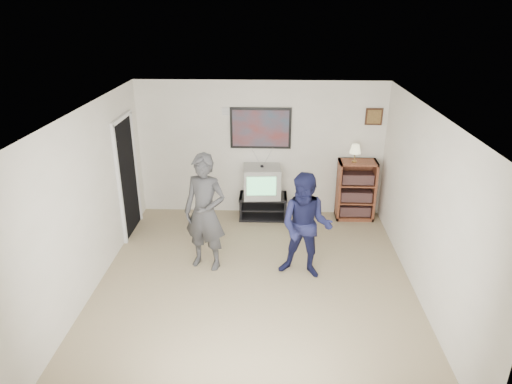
# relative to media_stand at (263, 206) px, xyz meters

# --- Properties ---
(room_shell) EXTENTS (4.51, 5.00, 2.51)m
(room_shell) POSITION_rel_media_stand_xyz_m (-0.06, -1.88, 1.03)
(room_shell) COLOR #74694A
(room_shell) RESTS_ON ground
(media_stand) EXTENTS (0.89, 0.50, 0.44)m
(media_stand) POSITION_rel_media_stand_xyz_m (0.00, 0.00, 0.00)
(media_stand) COLOR black
(media_stand) RESTS_ON room_shell
(crt_television) EXTENTS (0.70, 0.61, 0.56)m
(crt_television) POSITION_rel_media_stand_xyz_m (-0.02, 0.00, 0.50)
(crt_television) COLOR #9B9C97
(crt_television) RESTS_ON media_stand
(bookshelf) EXTENTS (0.68, 0.39, 1.12)m
(bookshelf) POSITION_rel_media_stand_xyz_m (1.70, 0.05, 0.34)
(bookshelf) COLOR #582B1A
(bookshelf) RESTS_ON room_shell
(table_lamp) EXTENTS (0.20, 0.20, 0.32)m
(table_lamp) POSITION_rel_media_stand_xyz_m (1.62, 0.01, 1.06)
(table_lamp) COLOR #FFF9C1
(table_lamp) RESTS_ON bookshelf
(person_tall) EXTENTS (0.75, 0.61, 1.79)m
(person_tall) POSITION_rel_media_stand_xyz_m (-0.81, -1.74, 0.67)
(person_tall) COLOR #333436
(person_tall) RESTS_ON room_shell
(person_short) EXTENTS (0.89, 0.77, 1.59)m
(person_short) POSITION_rel_media_stand_xyz_m (0.66, -1.93, 0.57)
(person_short) COLOR #15183B
(person_short) RESTS_ON room_shell
(controller_left) EXTENTS (0.06, 0.14, 0.04)m
(controller_left) POSITION_rel_media_stand_xyz_m (-0.85, -1.56, 0.92)
(controller_left) COLOR white
(controller_left) RESTS_ON person_tall
(controller_right) EXTENTS (0.08, 0.12, 0.03)m
(controller_right) POSITION_rel_media_stand_xyz_m (0.63, -1.75, 0.76)
(controller_right) COLOR white
(controller_right) RESTS_ON person_short
(poster) EXTENTS (1.10, 0.03, 0.75)m
(poster) POSITION_rel_media_stand_xyz_m (-0.06, 0.25, 1.43)
(poster) COLOR black
(poster) RESTS_ON room_shell
(air_vent) EXTENTS (0.28, 0.02, 0.14)m
(air_vent) POSITION_rel_media_stand_xyz_m (-0.61, 0.25, 1.73)
(air_vent) COLOR white
(air_vent) RESTS_ON room_shell
(small_picture) EXTENTS (0.30, 0.03, 0.30)m
(small_picture) POSITION_rel_media_stand_xyz_m (1.94, 0.25, 1.66)
(small_picture) COLOR black
(small_picture) RESTS_ON room_shell
(doorway) EXTENTS (0.03, 0.85, 2.00)m
(doorway) POSITION_rel_media_stand_xyz_m (-2.29, -0.63, 0.78)
(doorway) COLOR black
(doorway) RESTS_ON room_shell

